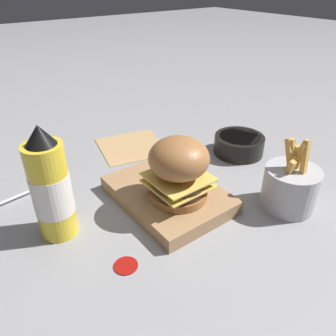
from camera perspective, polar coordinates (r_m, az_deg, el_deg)
ground_plane at (r=0.74m, az=1.86°, el=-3.04°), size 6.00×6.00×0.00m
serving_board at (r=0.69m, az=0.00°, el=-4.63°), size 0.25×0.18×0.03m
burger at (r=0.62m, az=1.87°, el=-0.14°), size 0.12×0.12×0.13m
ketchup_bottle at (r=0.60m, az=-19.69°, el=-3.38°), size 0.07×0.07×0.22m
fries_basket at (r=0.70m, az=20.49°, el=-3.12°), size 0.11×0.11×0.15m
side_bowl at (r=0.88m, az=12.24°, el=4.09°), size 0.13×0.13×0.05m
spoon at (r=0.79m, az=-20.03°, el=-2.50°), size 0.04×0.16×0.01m
ketchup_puddle at (r=0.57m, az=-7.35°, el=-16.45°), size 0.04×0.04×0.00m
parchment_square at (r=0.91m, az=-6.30°, el=3.79°), size 0.20×0.20×0.00m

